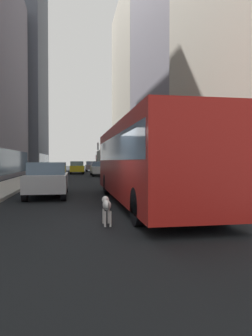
% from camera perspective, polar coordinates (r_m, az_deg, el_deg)
% --- Properties ---
extents(ground_plane, '(120.00, 120.00, 0.00)m').
position_cam_1_polar(ground_plane, '(43.56, -7.66, -0.88)').
color(ground_plane, black).
extents(sidewalk_left, '(2.40, 110.00, 0.15)m').
position_cam_1_polar(sidewalk_left, '(43.72, -15.14, -0.81)').
color(sidewalk_left, '#ADA89E').
rests_on(sidewalk_left, ground).
extents(sidewalk_right, '(2.40, 110.00, 0.15)m').
position_cam_1_polar(sidewalk_right, '(44.13, -0.24, -0.74)').
color(sidewalk_right, '#9E9991').
rests_on(sidewalk_right, ground).
extents(building_left_far, '(10.85, 18.06, 37.29)m').
position_cam_1_polar(building_left_far, '(57.00, -20.83, 18.56)').
color(building_left_far, '#4C515B').
rests_on(building_left_far, ground).
extents(building_right_mid, '(11.22, 17.94, 32.28)m').
position_cam_1_polar(building_right_mid, '(38.83, 12.34, 23.15)').
color(building_right_mid, slate).
rests_on(building_right_mid, ground).
extents(building_right_far, '(10.85, 21.24, 30.61)m').
position_cam_1_polar(building_right_far, '(57.44, 4.26, 15.05)').
color(building_right_far, '#B2A893').
rests_on(building_right_far, ground).
extents(transit_bus, '(2.78, 11.53, 3.05)m').
position_cam_1_polar(transit_bus, '(12.18, 3.48, 1.77)').
color(transit_bus, red).
rests_on(transit_bus, ground).
extents(car_white_van, '(1.71, 4.34, 1.62)m').
position_cam_1_polar(car_white_van, '(34.48, -5.11, -0.10)').
color(car_white_van, silver).
rests_on(car_white_van, ground).
extents(car_black_suv, '(1.83, 4.47, 1.62)m').
position_cam_1_polar(car_black_suv, '(49.39, -9.30, 0.33)').
color(car_black_suv, black).
rests_on(car_black_suv, ground).
extents(car_yellow_taxi, '(1.78, 4.67, 1.62)m').
position_cam_1_polar(car_yellow_taxi, '(40.06, -9.20, 0.10)').
color(car_yellow_taxi, yellow).
rests_on(car_yellow_taxi, ground).
extents(car_silver_sedan, '(1.79, 4.37, 1.62)m').
position_cam_1_polar(car_silver_sedan, '(14.85, -14.43, -2.03)').
color(car_silver_sedan, '#B7BABF').
rests_on(car_silver_sedan, ground).
extents(car_blue_hatchback, '(1.79, 4.56, 1.62)m').
position_cam_1_polar(car_blue_hatchback, '(54.93, -5.17, 0.44)').
color(car_blue_hatchback, '#4C6BB7').
rests_on(car_blue_hatchback, ground).
extents(car_grey_wagon, '(1.80, 4.50, 1.62)m').
position_cam_1_polar(car_grey_wagon, '(49.33, -6.51, 0.34)').
color(car_grey_wagon, slate).
rests_on(car_grey_wagon, ground).
extents(box_truck, '(2.30, 7.50, 3.05)m').
position_cam_1_polar(box_truck, '(41.96, -3.75, 1.32)').
color(box_truck, '#A51919').
rests_on(box_truck, ground).
extents(dalmatian_dog, '(0.22, 0.96, 0.72)m').
position_cam_1_polar(dalmatian_dog, '(8.12, -3.66, -6.97)').
color(dalmatian_dog, white).
rests_on(dalmatian_dog, ground).
extents(pedestrian_with_handbag, '(0.45, 0.34, 1.69)m').
position_cam_1_polar(pedestrian_with_handbag, '(19.66, 10.75, -0.64)').
color(pedestrian_with_handbag, '#1E1E2D').
rests_on(pedestrian_with_handbag, sidewalk_right).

